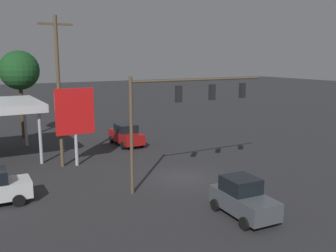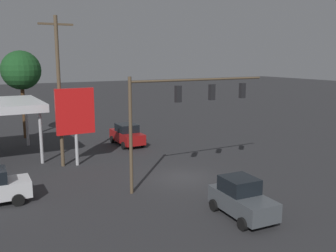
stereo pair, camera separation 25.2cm
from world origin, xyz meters
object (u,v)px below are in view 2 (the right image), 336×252
at_px(traffic_signal_assembly, 185,103).
at_px(street_tree, 21,71).
at_px(utility_pole, 59,89).
at_px(hatchback_crossing, 242,198).
at_px(price_sign, 75,113).
at_px(sedan_waiting, 127,135).

bearing_deg(traffic_signal_assembly, street_tree, -70.86).
relative_size(utility_pole, hatchback_crossing, 2.75).
bearing_deg(price_sign, sedan_waiting, -143.64).
bearing_deg(utility_pole, traffic_signal_assembly, 127.53).
relative_size(traffic_signal_assembly, price_sign, 1.69).
xyz_separation_m(price_sign, hatchback_crossing, (-4.70, 13.01, -2.94)).
bearing_deg(price_sign, hatchback_crossing, 109.87).
bearing_deg(price_sign, utility_pole, -15.08).
height_order(traffic_signal_assembly, street_tree, street_tree).
height_order(price_sign, street_tree, street_tree).
height_order(traffic_signal_assembly, price_sign, traffic_signal_assembly).
distance_m(utility_pole, sedan_waiting, 9.16).
relative_size(sedan_waiting, hatchback_crossing, 1.13).
bearing_deg(hatchback_crossing, street_tree, -161.63).
distance_m(traffic_signal_assembly, hatchback_crossing, 7.08).
xyz_separation_m(traffic_signal_assembly, street_tree, (6.71, -19.32, 1.46)).
distance_m(price_sign, hatchback_crossing, 14.14).
relative_size(traffic_signal_assembly, hatchback_crossing, 2.47).
xyz_separation_m(price_sign, sedan_waiting, (-5.78, -4.25, -2.94)).
distance_m(price_sign, sedan_waiting, 7.75).
xyz_separation_m(utility_pole, hatchback_crossing, (-5.70, 13.28, -4.71)).
xyz_separation_m(traffic_signal_assembly, hatchback_crossing, (0.13, 5.69, -4.21)).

